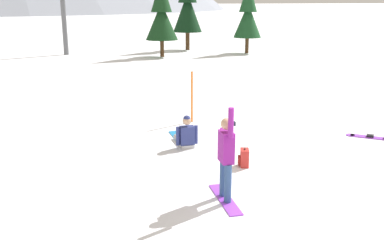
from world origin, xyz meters
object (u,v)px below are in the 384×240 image
at_px(snowboarder_midground, 185,135).
at_px(backpack_red, 244,158).
at_px(pine_tree_slender, 161,14).
at_px(loose_snowboard_far_spare, 379,138).
at_px(trail_marker_pole, 192,97).
at_px(pine_tree_tall, 248,14).
at_px(snowboarder_foreground, 226,156).
at_px(pine_tree_young, 187,5).

bearing_deg(snowboarder_midground, backpack_red, -63.04).
bearing_deg(pine_tree_slender, loose_snowboard_far_spare, -84.29).
bearing_deg(trail_marker_pole, pine_tree_tall, 62.13).
xyz_separation_m(backpack_red, trail_marker_pole, (-0.11, 4.36, 0.65)).
bearing_deg(pine_tree_tall, snowboarder_foreground, -113.62).
bearing_deg(loose_snowboard_far_spare, backpack_red, -167.99).
height_order(pine_tree_young, pine_tree_tall, pine_tree_young).
bearing_deg(snowboarder_foreground, pine_tree_young, 76.24).
bearing_deg(backpack_red, pine_tree_slender, 83.10).
relative_size(snowboarder_midground, pine_tree_young, 0.27).
height_order(loose_snowboard_far_spare, pine_tree_tall, pine_tree_tall).
height_order(snowboarder_foreground, backpack_red, snowboarder_foreground).
xyz_separation_m(trail_marker_pole, pine_tree_young, (5.74, 21.50, 2.74)).
bearing_deg(pine_tree_tall, snowboarder_midground, -117.00).
distance_m(trail_marker_pole, pine_tree_tall, 20.45).
height_order(snowboarder_foreground, loose_snowboard_far_spare, snowboarder_foreground).
bearing_deg(pine_tree_young, snowboarder_foreground, -103.76).
relative_size(snowboarder_midground, backpack_red, 3.74).
relative_size(snowboarder_foreground, pine_tree_slender, 0.37).
xyz_separation_m(snowboarder_midground, loose_snowboard_far_spare, (5.74, -0.94, -0.30)).
xyz_separation_m(snowboarder_foreground, loose_snowboard_far_spare, (5.85, 2.70, -0.94)).
bearing_deg(loose_snowboard_far_spare, trail_marker_pole, 145.42).
bearing_deg(loose_snowboard_far_spare, pine_tree_slender, 95.71).
bearing_deg(trail_marker_pole, snowboarder_foreground, -99.39).
bearing_deg(snowboarder_foreground, pine_tree_tall, 66.38).
relative_size(backpack_red, pine_tree_tall, 0.09).
bearing_deg(trail_marker_pole, loose_snowboard_far_spare, -34.58).
xyz_separation_m(snowboarder_foreground, pine_tree_young, (6.74, 27.55, 2.64)).
xyz_separation_m(backpack_red, pine_tree_slender, (2.65, 21.93, 2.81)).
relative_size(snowboarder_foreground, loose_snowboard_far_spare, 1.28).
xyz_separation_m(pine_tree_tall, pine_tree_slender, (-6.74, -0.41, 0.06)).
relative_size(snowboarder_foreground, pine_tree_young, 0.31).
height_order(trail_marker_pole, pine_tree_young, pine_tree_young).
bearing_deg(pine_tree_slender, trail_marker_pole, -98.94).
relative_size(pine_tree_young, pine_tree_slender, 1.19).
relative_size(pine_tree_tall, pine_tree_slender, 0.98).
relative_size(snowboarder_midground, pine_tree_tall, 0.32).
xyz_separation_m(snowboarder_midground, backpack_red, (0.99, -1.95, -0.10)).
height_order(loose_snowboard_far_spare, pine_tree_young, pine_tree_young).
height_order(snowboarder_midground, trail_marker_pole, trail_marker_pole).
distance_m(loose_snowboard_far_spare, pine_tree_young, 25.12).
bearing_deg(pine_tree_slender, snowboarder_foreground, -99.05).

